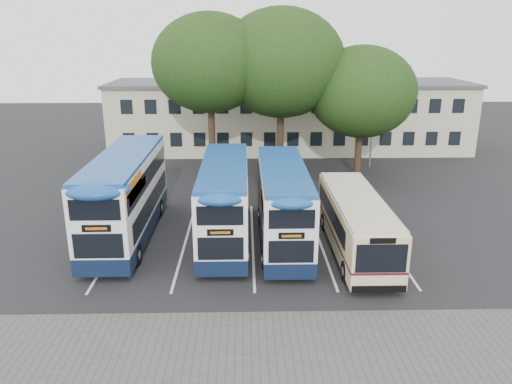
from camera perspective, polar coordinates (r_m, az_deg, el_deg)
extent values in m
plane|color=black|center=(22.07, 9.77, -10.59)|extent=(120.00, 120.00, 0.00)
cube|color=#595654|center=(17.58, 6.17, -18.51)|extent=(40.00, 6.00, 0.01)
cube|color=silver|center=(27.01, -15.48, -5.53)|extent=(0.12, 11.00, 0.01)
cube|color=silver|center=(26.37, -8.05, -5.62)|extent=(0.12, 11.00, 0.01)
cube|color=silver|center=(26.19, -0.39, -5.60)|extent=(0.12, 11.00, 0.01)
cube|color=silver|center=(26.47, 7.24, -5.49)|extent=(0.12, 11.00, 0.01)
cube|color=silver|center=(27.20, 14.59, -5.29)|extent=(0.12, 11.00, 0.01)
cube|color=beige|center=(46.82, 3.82, 8.60)|extent=(32.00, 8.00, 6.00)
cube|color=#4C4C4F|center=(46.43, 3.90, 12.32)|extent=(32.40, 8.40, 0.30)
cube|color=black|center=(43.11, 4.24, 6.05)|extent=(30.00, 0.06, 1.20)
cube|color=black|center=(42.64, 4.33, 9.74)|extent=(30.00, 0.06, 1.20)
cylinder|color=gray|center=(40.76, 13.26, 8.96)|extent=(0.14, 0.14, 9.00)
cube|color=gray|center=(40.36, 13.72, 15.28)|extent=(0.12, 0.80, 0.12)
cube|color=gray|center=(39.97, 13.87, 15.18)|extent=(0.25, 0.50, 0.12)
cylinder|color=black|center=(37.06, -5.07, 6.29)|extent=(0.50, 0.50, 6.16)
ellipsoid|color=black|center=(36.39, -5.30, 14.49)|extent=(8.20, 8.20, 6.97)
cylinder|color=black|center=(37.75, 2.79, 6.52)|extent=(0.50, 0.50, 6.12)
ellipsoid|color=black|center=(37.09, 2.92, 14.53)|extent=(9.21, 9.21, 7.83)
cylinder|color=black|center=(37.89, 11.63, 5.10)|extent=(0.50, 0.50, 4.67)
ellipsoid|color=black|center=(37.25, 12.01, 11.14)|extent=(7.73, 7.73, 6.57)
cube|color=#0E1A35|center=(27.39, -14.40, -3.53)|extent=(2.53, 10.62, 0.81)
cube|color=white|center=(26.76, -14.72, 0.42)|extent=(2.53, 10.62, 3.14)
cube|color=#184A94|center=(26.34, -14.99, 3.78)|extent=(2.48, 10.41, 0.30)
cube|color=black|center=(27.30, -14.44, -1.12)|extent=(2.57, 9.41, 1.01)
cube|color=black|center=(26.57, -14.84, 1.87)|extent=(2.57, 10.01, 0.91)
cube|color=orange|center=(22.86, -13.79, 0.87)|extent=(0.02, 3.24, 0.56)
cube|color=black|center=(21.93, -17.79, -3.98)|extent=(1.21, 0.06, 0.30)
cylinder|color=black|center=(30.54, -15.21, -1.78)|extent=(0.30, 1.01, 1.01)
cylinder|color=black|center=(30.07, -10.98, -1.78)|extent=(0.30, 1.01, 1.01)
cylinder|color=black|center=(24.67, -18.73, -6.86)|extent=(0.30, 1.01, 1.01)
cylinder|color=black|center=(24.08, -13.50, -6.99)|extent=(0.30, 1.01, 1.01)
cube|color=#0E1A35|center=(26.27, -3.53, -4.04)|extent=(2.33, 9.78, 0.75)
cube|color=white|center=(25.65, -3.60, -0.27)|extent=(2.33, 9.78, 2.89)
cube|color=#184A94|center=(25.23, -3.67, 2.95)|extent=(2.28, 9.58, 0.28)
cube|color=black|center=(26.17, -3.55, -1.73)|extent=(2.37, 8.66, 0.93)
cube|color=black|center=(25.46, -3.63, 1.13)|extent=(2.37, 9.22, 0.84)
cube|color=orange|center=(22.21, -0.95, 0.06)|extent=(0.02, 2.98, 0.51)
cube|color=black|center=(21.06, -4.10, -4.63)|extent=(1.12, 0.06, 0.28)
cylinder|color=black|center=(29.04, -5.39, -2.31)|extent=(0.28, 0.93, 0.93)
cylinder|color=black|center=(28.96, -1.23, -2.29)|extent=(0.28, 0.93, 0.93)
cylinder|color=black|center=(23.46, -6.40, -7.37)|extent=(0.28, 0.93, 0.93)
cylinder|color=black|center=(23.37, -1.21, -7.37)|extent=(0.28, 0.93, 0.93)
cube|color=#0E1A35|center=(25.94, 3.04, -4.35)|extent=(2.28, 9.59, 0.73)
cube|color=white|center=(25.32, 3.10, -0.61)|extent=(2.28, 9.59, 2.83)
cube|color=#184A94|center=(24.90, 3.16, 2.58)|extent=(2.24, 9.40, 0.27)
cube|color=black|center=(25.83, 3.03, -2.05)|extent=(2.32, 8.49, 0.91)
cube|color=black|center=(25.13, 3.13, 0.77)|extent=(2.32, 9.04, 0.82)
cube|color=orange|center=(22.11, 6.73, -0.34)|extent=(0.02, 2.92, 0.50)
cube|color=black|center=(20.85, 4.08, -5.01)|extent=(1.10, 0.06, 0.27)
cylinder|color=black|center=(28.54, 0.56, -2.61)|extent=(0.27, 0.91, 0.91)
cylinder|color=black|center=(28.68, 4.69, -2.57)|extent=(0.27, 0.91, 0.91)
cylinder|color=black|center=(23.07, 1.03, -7.73)|extent=(0.27, 0.91, 0.91)
cylinder|color=black|center=(23.24, 6.16, -7.64)|extent=(0.27, 0.91, 0.91)
cube|color=#B60C1F|center=(26.33, 5.47, 1.51)|extent=(0.02, 3.65, 0.78)
cube|color=beige|center=(25.00, 11.34, -3.49)|extent=(2.34, 9.37, 2.39)
cube|color=beige|center=(24.59, 11.52, -0.79)|extent=(2.25, 8.99, 0.19)
cube|color=black|center=(25.29, 11.18, -2.27)|extent=(2.38, 7.49, 0.84)
cube|color=#59111E|center=(25.15, 11.29, -4.33)|extent=(2.37, 9.39, 0.11)
cube|color=black|center=(20.69, 14.14, -7.39)|extent=(2.06, 0.06, 1.22)
cylinder|color=black|center=(22.34, 10.23, -8.90)|extent=(0.28, 0.94, 0.94)
cylinder|color=black|center=(22.85, 15.51, -8.66)|extent=(0.28, 0.94, 0.94)
cylinder|color=black|center=(27.74, 7.86, -3.38)|extent=(0.28, 0.94, 0.94)
cylinder|color=black|center=(28.15, 12.13, -3.30)|extent=(0.28, 0.94, 0.94)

